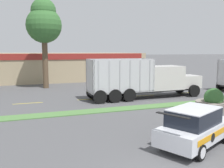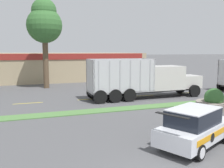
# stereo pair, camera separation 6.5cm
# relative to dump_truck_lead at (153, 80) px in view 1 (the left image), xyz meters

# --- Properties ---
(grass_verge) EXTENTS (120.00, 1.34, 0.06)m
(grass_verge) POSITION_rel_dump_truck_lead_xyz_m (-7.06, -3.61, -1.59)
(grass_verge) COLOR #517F42
(grass_verge) RESTS_ON ground_plane
(centre_line_3) EXTENTS (2.40, 0.14, 0.01)m
(centre_line_3) POSITION_rel_dump_truck_lead_xyz_m (-11.24, 1.06, -1.62)
(centre_line_3) COLOR yellow
(centre_line_3) RESTS_ON ground_plane
(centre_line_4) EXTENTS (2.40, 0.14, 0.01)m
(centre_line_4) POSITION_rel_dump_truck_lead_xyz_m (-5.84, 1.06, -1.62)
(centre_line_4) COLOR yellow
(centre_line_4) RESTS_ON ground_plane
(centre_line_5) EXTENTS (2.40, 0.14, 0.01)m
(centre_line_5) POSITION_rel_dump_truck_lead_xyz_m (-0.44, 1.06, -1.62)
(centre_line_5) COLOR yellow
(centre_line_5) RESTS_ON ground_plane
(centre_line_6) EXTENTS (2.40, 0.14, 0.01)m
(centre_line_6) POSITION_rel_dump_truck_lead_xyz_m (4.96, 1.06, -1.62)
(centre_line_6) COLOR yellow
(centre_line_6) RESTS_ON ground_plane
(dump_truck_lead) EXTENTS (11.12, 2.64, 3.65)m
(dump_truck_lead) POSITION_rel_dump_truck_lead_xyz_m (0.00, 0.00, 0.00)
(dump_truck_lead) COLOR black
(dump_truck_lead) RESTS_ON ground_plane
(rally_car) EXTENTS (4.76, 3.56, 1.84)m
(rally_car) POSITION_rel_dump_truck_lead_xyz_m (-4.27, -11.55, -0.71)
(rally_car) COLOR silver
(rally_car) RESTS_ON ground_plane
(stone_planter) EXTENTS (2.67, 2.67, 1.51)m
(stone_planter) POSITION_rel_dump_truck_lead_xyz_m (2.23, -5.50, -1.12)
(stone_planter) COLOR gray
(stone_planter) RESTS_ON ground_plane
(store_building_backdrop) EXTENTS (30.91, 12.10, 4.07)m
(store_building_backdrop) POSITION_rel_dump_truck_lead_xyz_m (-9.26, 19.40, 0.42)
(store_building_backdrop) COLOR tan
(store_building_backdrop) RESTS_ON ground_plane
(tree_behind_left) EXTENTS (4.06, 4.06, 10.33)m
(tree_behind_left) POSITION_rel_dump_truck_lead_xyz_m (-8.97, 9.59, 5.96)
(tree_behind_left) COLOR brown
(tree_behind_left) RESTS_ON ground_plane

